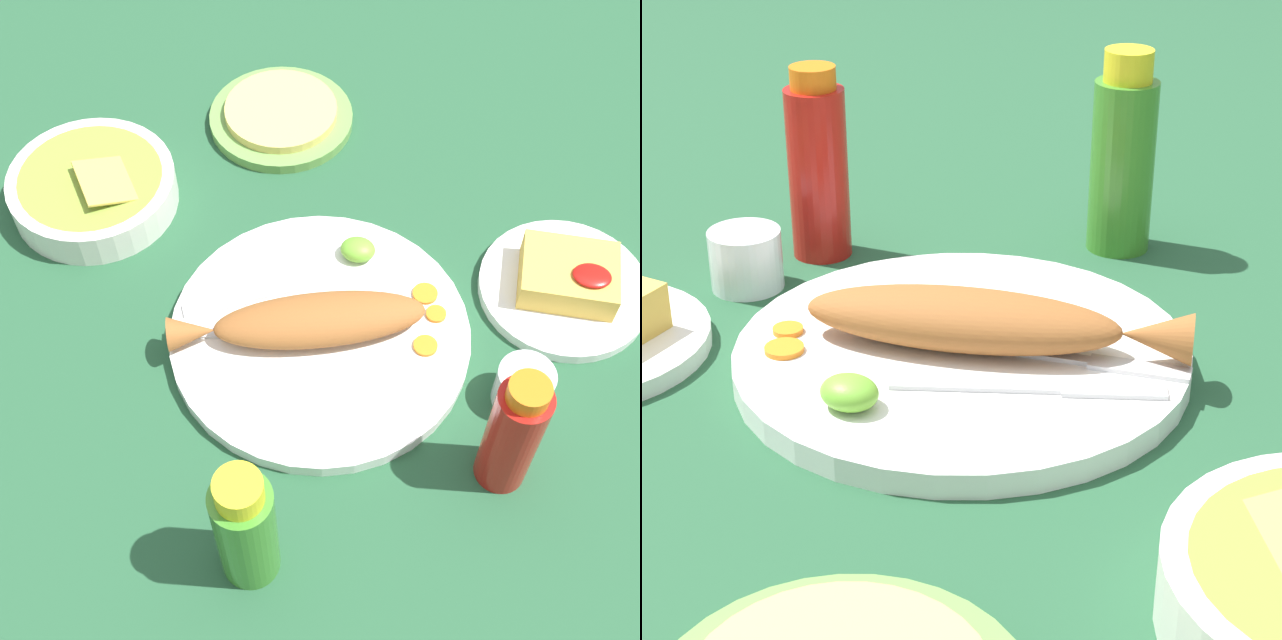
# 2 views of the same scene
# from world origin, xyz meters

# --- Properties ---
(ground_plane) EXTENTS (4.00, 4.00, 0.00)m
(ground_plane) POSITION_xyz_m (0.00, 0.00, 0.00)
(ground_plane) COLOR #235133
(main_plate) EXTENTS (0.33, 0.33, 0.02)m
(main_plate) POSITION_xyz_m (0.00, 0.00, 0.01)
(main_plate) COLOR white
(main_plate) RESTS_ON ground_plane
(fried_fish) EXTENTS (0.28, 0.13, 0.04)m
(fried_fish) POSITION_xyz_m (-0.01, -0.00, 0.04)
(fried_fish) COLOR #935628
(fried_fish) RESTS_ON main_plate
(fork_near) EXTENTS (0.18, 0.05, 0.00)m
(fork_near) POSITION_xyz_m (-0.08, -0.02, 0.02)
(fork_near) COLOR silver
(fork_near) RESTS_ON main_plate
(fork_far) EXTENTS (0.17, 0.09, 0.00)m
(fork_far) POSITION_xyz_m (-0.08, 0.03, 0.02)
(fork_far) COLOR silver
(fork_far) RESTS_ON main_plate
(carrot_slice_near) EXTENTS (0.03, 0.03, 0.00)m
(carrot_slice_near) POSITION_xyz_m (0.11, -0.00, 0.02)
(carrot_slice_near) COLOR orange
(carrot_slice_near) RESTS_ON main_plate
(carrot_slice_mid) EXTENTS (0.02, 0.02, 0.00)m
(carrot_slice_mid) POSITION_xyz_m (0.12, 0.04, 0.02)
(carrot_slice_mid) COLOR orange
(carrot_slice_mid) RESTS_ON main_plate
(carrot_slice_far) EXTENTS (0.03, 0.03, 0.00)m
(carrot_slice_far) POSITION_xyz_m (0.11, 0.07, 0.02)
(carrot_slice_far) COLOR orange
(carrot_slice_far) RESTS_ON main_plate
(lime_wedge_main) EXTENTS (0.04, 0.03, 0.02)m
(lime_wedge_main) POSITION_xyz_m (0.02, 0.11, 0.03)
(lime_wedge_main) COLOR #6BB233
(lime_wedge_main) RESTS_ON main_plate
(hot_sauce_bottle_red) EXTENTS (0.05, 0.05, 0.17)m
(hot_sauce_bottle_red) POSITION_xyz_m (0.20, -0.12, 0.08)
(hot_sauce_bottle_red) COLOR #B21914
(hot_sauce_bottle_red) RESTS_ON ground_plane
(hot_sauce_bottle_green) EXTENTS (0.06, 0.06, 0.18)m
(hot_sauce_bottle_green) POSITION_xyz_m (-0.02, -0.26, 0.08)
(hot_sauce_bottle_green) COLOR #3D8428
(hot_sauce_bottle_green) RESTS_ON ground_plane
(salt_cup) EXTENTS (0.06, 0.06, 0.05)m
(salt_cup) POSITION_xyz_m (0.22, -0.03, 0.02)
(salt_cup) COLOR silver
(salt_cup) RESTS_ON ground_plane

